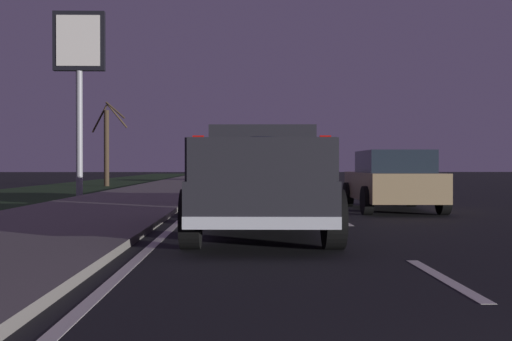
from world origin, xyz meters
TOP-DOWN VIEW (x-y plane):
  - ground at (27.00, 0.00)m, footprint 144.00×144.00m
  - sidewalk_shoulder at (27.00, 5.70)m, footprint 108.00×4.00m
  - grass_verge at (27.00, 10.70)m, footprint 108.00×6.00m
  - lane_markings at (29.36, 2.55)m, footprint 108.66×3.54m
  - pickup_truck at (9.25, 1.75)m, footprint 5.49×2.41m
  - sedan_tan at (14.69, -1.77)m, footprint 4.44×2.09m
  - sedan_white at (15.85, 1.76)m, footprint 4.45×2.10m
  - sedan_black at (38.14, -1.98)m, footprint 4.41×2.04m
  - gas_price_sign at (21.92, 8.14)m, footprint 0.27×1.90m
  - bare_tree_far at (33.09, 9.53)m, footprint 1.07×1.99m

SIDE VIEW (x-z plane):
  - ground at x=27.00m, z-range 0.00..0.00m
  - grass_verge at x=27.00m, z-range 0.00..0.01m
  - lane_markings at x=29.36m, z-range 0.00..0.01m
  - sidewalk_shoulder at x=27.00m, z-range 0.00..0.12m
  - sedan_tan at x=14.69m, z-range 0.01..1.55m
  - sedan_white at x=15.85m, z-range 0.01..1.55m
  - sedan_black at x=38.14m, z-range 0.01..1.55m
  - pickup_truck at x=9.25m, z-range 0.05..1.92m
  - bare_tree_far at x=33.09m, z-range 0.00..4.66m
  - gas_price_sign at x=21.92m, z-range 1.72..8.58m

